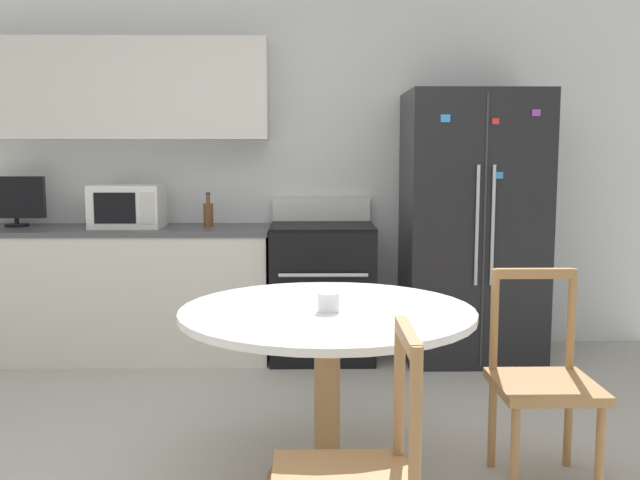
{
  "coord_description": "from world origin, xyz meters",
  "views": [
    {
      "loc": [
        0.09,
        -2.58,
        1.41
      ],
      "look_at": [
        0.15,
        1.15,
        0.95
      ],
      "focal_mm": 40.0,
      "sensor_mm": 36.0,
      "label": 1
    }
  ],
  "objects_px": {
    "oven_range": "(322,290)",
    "dining_chair_right": "(543,383)",
    "microwave": "(128,206)",
    "countertop_tv": "(16,200)",
    "refrigerator": "(471,227)",
    "counter_bottle": "(208,214)",
    "candle_glass": "(329,303)"
  },
  "relations": [
    {
      "from": "counter_bottle",
      "to": "candle_glass",
      "type": "xyz_separation_m",
      "value": [
        0.77,
        -2.05,
        -0.2
      ]
    },
    {
      "from": "dining_chair_right",
      "to": "candle_glass",
      "type": "relative_size",
      "value": 9.74
    },
    {
      "from": "countertop_tv",
      "to": "dining_chair_right",
      "type": "xyz_separation_m",
      "value": [
        3.02,
        -2.03,
        -0.65
      ]
    },
    {
      "from": "refrigerator",
      "to": "microwave",
      "type": "bearing_deg",
      "value": 178.21
    },
    {
      "from": "counter_bottle",
      "to": "candle_glass",
      "type": "bearing_deg",
      "value": -69.34
    },
    {
      "from": "candle_glass",
      "to": "counter_bottle",
      "type": "bearing_deg",
      "value": 110.66
    },
    {
      "from": "refrigerator",
      "to": "oven_range",
      "type": "xyz_separation_m",
      "value": [
        -1.02,
        0.04,
        -0.44
      ]
    },
    {
      "from": "candle_glass",
      "to": "microwave",
      "type": "bearing_deg",
      "value": 123.16
    },
    {
      "from": "oven_range",
      "to": "dining_chair_right",
      "type": "relative_size",
      "value": 1.2
    },
    {
      "from": "microwave",
      "to": "countertop_tv",
      "type": "bearing_deg",
      "value": 175.48
    },
    {
      "from": "refrigerator",
      "to": "counter_bottle",
      "type": "relative_size",
      "value": 7.66
    },
    {
      "from": "microwave",
      "to": "countertop_tv",
      "type": "distance_m",
      "value": 0.79
    },
    {
      "from": "countertop_tv",
      "to": "candle_glass",
      "type": "xyz_separation_m",
      "value": [
        2.1,
        -2.08,
        -0.29
      ]
    },
    {
      "from": "refrigerator",
      "to": "dining_chair_right",
      "type": "bearing_deg",
      "value": -93.53
    },
    {
      "from": "countertop_tv",
      "to": "counter_bottle",
      "type": "xyz_separation_m",
      "value": [
        1.33,
        -0.03,
        -0.1
      ]
    },
    {
      "from": "oven_range",
      "to": "counter_bottle",
      "type": "bearing_deg",
      "value": 174.76
    },
    {
      "from": "dining_chair_right",
      "to": "countertop_tv",
      "type": "bearing_deg",
      "value": -34.15
    },
    {
      "from": "oven_range",
      "to": "counter_bottle",
      "type": "relative_size",
      "value": 4.56
    },
    {
      "from": "countertop_tv",
      "to": "candle_glass",
      "type": "relative_size",
      "value": 4.31
    },
    {
      "from": "microwave",
      "to": "dining_chair_right",
      "type": "distance_m",
      "value": 3.04
    },
    {
      "from": "dining_chair_right",
      "to": "oven_range",
      "type": "bearing_deg",
      "value": -65.19
    },
    {
      "from": "microwave",
      "to": "countertop_tv",
      "type": "relative_size",
      "value": 1.18
    },
    {
      "from": "counter_bottle",
      "to": "microwave",
      "type": "bearing_deg",
      "value": -176.32
    },
    {
      "from": "microwave",
      "to": "counter_bottle",
      "type": "distance_m",
      "value": 0.55
    },
    {
      "from": "oven_range",
      "to": "microwave",
      "type": "xyz_separation_m",
      "value": [
        -1.33,
        0.04,
        0.58
      ]
    },
    {
      "from": "refrigerator",
      "to": "dining_chair_right",
      "type": "relative_size",
      "value": 2.01
    },
    {
      "from": "refrigerator",
      "to": "candle_glass",
      "type": "height_order",
      "value": "refrigerator"
    },
    {
      "from": "oven_range",
      "to": "counter_bottle",
      "type": "distance_m",
      "value": 0.95
    },
    {
      "from": "microwave",
      "to": "candle_glass",
      "type": "distance_m",
      "value": 2.42
    },
    {
      "from": "oven_range",
      "to": "countertop_tv",
      "type": "bearing_deg",
      "value": 177.31
    },
    {
      "from": "microwave",
      "to": "dining_chair_right",
      "type": "xyz_separation_m",
      "value": [
        2.23,
        -1.97,
        -0.61
      ]
    },
    {
      "from": "countertop_tv",
      "to": "dining_chair_right",
      "type": "bearing_deg",
      "value": -33.91
    }
  ]
}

